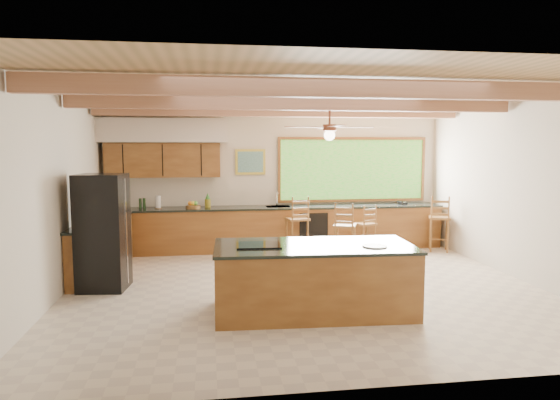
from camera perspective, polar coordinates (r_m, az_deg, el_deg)
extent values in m
plane|color=#C0B09F|center=(7.85, 2.79, -9.98)|extent=(7.20, 7.20, 0.00)
cube|color=beige|center=(10.77, -0.49, 2.54)|extent=(7.20, 0.04, 3.00)
cube|color=beige|center=(4.45, 10.94, -2.79)|extent=(7.20, 0.04, 3.00)
cube|color=beige|center=(7.73, -24.33, 0.55)|extent=(0.04, 6.50, 3.00)
cube|color=beige|center=(8.99, 26.00, 1.19)|extent=(0.04, 6.50, 3.00)
cube|color=#A27C51|center=(7.59, 2.91, 12.34)|extent=(7.20, 6.50, 0.04)
cube|color=#9C6A4E|center=(6.02, 5.92, 12.59)|extent=(7.10, 0.15, 0.22)
cube|color=#9C6A4E|center=(8.06, 2.20, 10.98)|extent=(7.10, 0.15, 0.22)
cube|color=#9C6A4E|center=(9.83, 0.27, 10.12)|extent=(7.10, 0.15, 0.22)
cube|color=brown|center=(10.50, -13.19, 4.47)|extent=(2.30, 0.35, 0.70)
cube|color=beige|center=(10.43, -13.31, 7.75)|extent=(2.60, 0.50, 0.48)
cylinder|color=#FFEABF|center=(10.51, -17.10, 6.38)|extent=(0.10, 0.10, 0.01)
cylinder|color=#FFEABF|center=(10.39, -9.40, 6.57)|extent=(0.10, 0.10, 0.01)
cube|color=#72B641|center=(11.09, 8.29, 3.46)|extent=(3.20, 0.04, 1.30)
cube|color=gold|center=(10.66, -3.40, 4.37)|extent=(0.64, 0.03, 0.54)
cube|color=#3E705E|center=(10.64, -3.40, 4.37)|extent=(0.54, 0.01, 0.44)
cube|color=brown|center=(10.56, -0.23, -3.33)|extent=(7.00, 0.65, 0.88)
cube|color=black|center=(10.49, -0.23, -0.85)|extent=(7.04, 0.69, 0.04)
cube|color=brown|center=(9.10, -19.62, -5.23)|extent=(0.65, 2.35, 0.88)
cube|color=black|center=(9.03, -19.73, -2.37)|extent=(0.69, 2.39, 0.04)
cube|color=black|center=(10.36, 3.87, -3.64)|extent=(0.60, 0.02, 0.78)
cube|color=silver|center=(10.49, -0.23, -0.82)|extent=(0.50, 0.38, 0.03)
cylinder|color=silver|center=(10.67, -0.38, 0.18)|extent=(0.03, 0.03, 0.30)
cylinder|color=silver|center=(10.56, -0.31, 0.83)|extent=(0.03, 0.20, 0.03)
cylinder|color=silver|center=(10.41, -13.76, -0.24)|extent=(0.11, 0.11, 0.27)
cylinder|color=#1A3916|center=(10.62, -15.68, -0.35)|extent=(0.06, 0.06, 0.20)
cylinder|color=#1A3916|center=(10.56, -15.26, -0.35)|extent=(0.06, 0.06, 0.21)
cube|color=black|center=(11.14, 13.83, -0.31)|extent=(0.22, 0.20, 0.08)
cube|color=brown|center=(6.66, 3.88, -9.11)|extent=(2.60, 1.30, 0.86)
cube|color=black|center=(6.55, 3.91, -5.30)|extent=(2.64, 1.34, 0.04)
cube|color=black|center=(6.47, -2.47, -5.18)|extent=(0.59, 0.48, 0.02)
cylinder|color=silver|center=(6.53, 10.77, -5.19)|extent=(0.31, 0.31, 0.02)
cube|color=black|center=(8.07, -19.59, -3.46)|extent=(0.75, 0.74, 1.77)
cube|color=silver|center=(8.01, -17.17, -3.45)|extent=(0.02, 0.05, 1.62)
cube|color=brown|center=(10.12, 1.97, -2.17)|extent=(0.49, 0.49, 0.04)
cylinder|color=brown|center=(9.99, 1.18, -4.42)|extent=(0.04, 0.04, 0.69)
cylinder|color=brown|center=(10.05, 3.07, -4.37)|extent=(0.04, 0.04, 0.69)
cylinder|color=brown|center=(10.31, 0.87, -4.09)|extent=(0.04, 0.04, 0.69)
cylinder|color=brown|center=(10.37, 2.71, -4.03)|extent=(0.04, 0.04, 0.69)
cube|color=brown|center=(10.28, 9.70, -2.70)|extent=(0.46, 0.46, 0.04)
cylinder|color=brown|center=(10.16, 9.14, -4.61)|extent=(0.03, 0.03, 0.59)
cylinder|color=brown|center=(10.25, 10.68, -4.54)|extent=(0.03, 0.03, 0.59)
cylinder|color=brown|center=(10.43, 8.67, -4.32)|extent=(0.03, 0.03, 0.59)
cylinder|color=brown|center=(10.52, 10.17, -4.26)|extent=(0.03, 0.03, 0.59)
cube|color=brown|center=(9.54, 7.42, -2.91)|extent=(0.53, 0.53, 0.04)
cylinder|color=brown|center=(9.41, 6.71, -5.22)|extent=(0.04, 0.04, 0.66)
cylinder|color=brown|center=(9.50, 8.59, -5.14)|extent=(0.04, 0.04, 0.66)
cylinder|color=brown|center=(9.71, 6.22, -4.85)|extent=(0.04, 0.04, 0.66)
cylinder|color=brown|center=(9.80, 8.05, -4.78)|extent=(0.04, 0.04, 0.66)
cube|color=brown|center=(10.88, 17.75, -1.92)|extent=(0.55, 0.55, 0.04)
cylinder|color=brown|center=(10.72, 17.28, -4.00)|extent=(0.04, 0.04, 0.68)
cylinder|color=brown|center=(10.86, 18.86, -3.92)|extent=(0.04, 0.04, 0.68)
cylinder|color=brown|center=(11.01, 16.54, -3.71)|extent=(0.04, 0.04, 0.68)
cylinder|color=brown|center=(11.15, 18.08, -3.64)|extent=(0.04, 0.04, 0.68)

